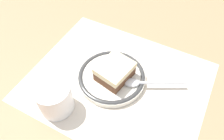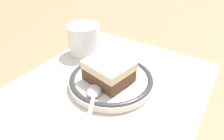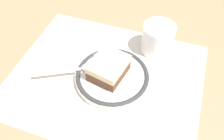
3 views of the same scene
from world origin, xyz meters
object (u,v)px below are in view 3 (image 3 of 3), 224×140
Objects in this scene: plate at (112,77)px; cup at (157,40)px; spoon at (77,69)px; cake_slice at (109,67)px.

cup is (0.08, 0.13, 0.02)m from plate.
cup is (0.16, 0.15, 0.01)m from spoon.
cake_slice is (-0.01, 0.01, 0.03)m from plate.
cup reaches higher than spoon.
plate is 1.79× the size of cake_slice.
plate is at bearing -31.48° from cake_slice.
cake_slice is at bearing 148.52° from plate.
plate is 2.18× the size of cup.
cup is at bearing 56.67° from cake_slice.
cup is at bearing 60.50° from plate.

